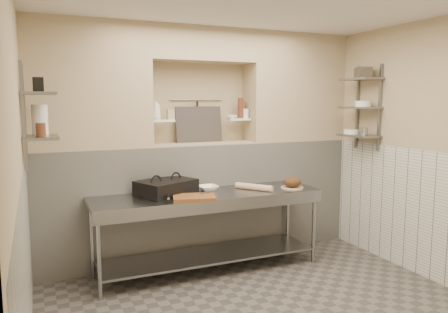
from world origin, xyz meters
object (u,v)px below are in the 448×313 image
cutting_board (194,198)px  jug_left (40,120)px  prep_table (208,216)px  bread_loaf (292,182)px  bottle_soap (156,109)px  rolling_pin (254,187)px  panini_press (166,187)px  bowl_alcove (232,117)px  mixing_bowl (208,188)px

cutting_board → jug_left: bearing=172.3°
prep_table → bread_loaf: bearing=-6.4°
bread_loaf → bottle_soap: size_ratio=0.85×
prep_table → rolling_pin: rolling_pin is taller
bottle_soap → jug_left: (-1.27, -0.55, -0.08)m
bottle_soap → jug_left: bearing=-156.7°
panini_press → bread_loaf: 1.49m
bowl_alcove → prep_table: bearing=-134.5°
prep_table → mixing_bowl: bearing=68.6°
cutting_board → bowl_alcove: size_ratio=3.26×
bottle_soap → rolling_pin: bearing=-28.9°
panini_press → rolling_pin: (1.01, -0.16, -0.05)m
prep_table → mixing_bowl: size_ratio=11.27×
prep_table → cutting_board: (-0.24, -0.21, 0.28)m
bread_loaf → bowl_alcove: bearing=125.8°
bottle_soap → jug_left: size_ratio=0.86×
rolling_pin → bowl_alcove: 0.98m
cutting_board → bowl_alcove: 1.36m
rolling_pin → bottle_soap: size_ratio=1.91×
prep_table → jug_left: size_ratio=9.08×
panini_press → bottle_soap: size_ratio=2.96×
mixing_bowl → rolling_pin: 0.54m
mixing_bowl → bread_loaf: bread_loaf is taller
panini_press → bowl_alcove: bearing=-1.6°
bowl_alcove → bread_loaf: bearing=-54.2°
prep_table → bottle_soap: (-0.43, 0.53, 1.19)m
mixing_bowl → jug_left: (-1.77, -0.18, 0.83)m
jug_left → mixing_bowl: bearing=5.9°
jug_left → bowl_alcove: bearing=14.1°
cutting_board → bottle_soap: size_ratio=1.80×
panini_press → jug_left: (-1.26, -0.15, 0.77)m
panini_press → bottle_soap: bottle_soap is taller
panini_press → mixing_bowl: panini_press is taller
bread_loaf → jug_left: (-2.73, 0.10, 0.78)m
bottle_soap → bowl_alcove: bottle_soap is taller
bread_loaf → bottle_soap: (-1.46, 0.65, 0.86)m
cutting_board → rolling_pin: bearing=13.1°
bread_loaf → bowl_alcove: 1.12m
cutting_board → jug_left: 1.69m
bowl_alcove → cutting_board: bearing=-135.9°
mixing_bowl → rolling_pin: (0.50, -0.19, 0.01)m
mixing_bowl → bottle_soap: 1.10m
panini_press → jug_left: 1.48m
prep_table → mixing_bowl: 0.34m
cutting_board → panini_press: bearing=119.8°
prep_table → bottle_soap: 1.38m
prep_table → rolling_pin: 0.64m
bottle_soap → mixing_bowl: bearing=-36.0°
prep_table → bowl_alcove: size_ratio=19.23×
rolling_pin → bowl_alcove: (-0.02, 0.57, 0.80)m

